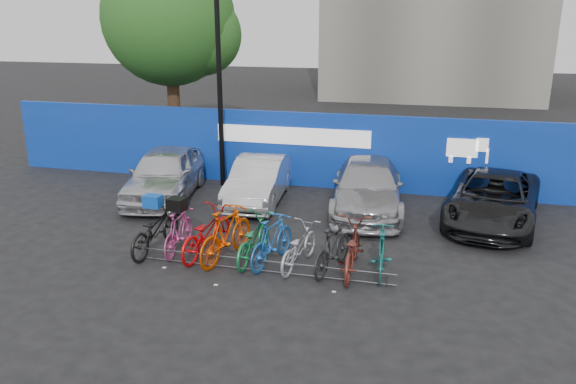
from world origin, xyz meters
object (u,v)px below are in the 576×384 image
(bike_6, at_px, (299,247))
(bike_7, at_px, (333,248))
(car_1, at_px, (259,180))
(bike_0, at_px, (155,229))
(bike_5, at_px, (272,241))
(car_0, at_px, (164,173))
(bike_3, at_px, (226,234))
(lamppost, at_px, (220,84))
(bike_rack, at_px, (264,266))
(car_2, at_px, (368,187))
(bike_9, at_px, (382,251))
(car_3, at_px, (493,199))
(bike_8, at_px, (351,248))
(bike_2, at_px, (206,233))
(bike_4, at_px, (253,239))
(bike_1, at_px, (179,231))
(tree, at_px, (175,22))

(bike_6, bearing_deg, bike_7, -172.52)
(car_1, xyz_separation_m, bike_0, (-1.24, -4.15, -0.11))
(bike_0, relative_size, bike_7, 1.18)
(bike_5, xyz_separation_m, bike_7, (1.36, -0.04, -0.03))
(car_0, xyz_separation_m, car_1, (2.85, 0.35, -0.11))
(bike_3, height_order, bike_7, bike_3)
(bike_3, distance_m, bike_7, 2.41)
(lamppost, height_order, bike_rack, lamppost)
(car_2, bearing_deg, bike_5, -116.48)
(car_0, xyz_separation_m, bike_3, (3.39, -3.85, -0.15))
(lamppost, distance_m, bike_9, 8.27)
(lamppost, bearing_deg, bike_3, -68.52)
(car_3, bearing_deg, car_1, -170.81)
(car_2, relative_size, bike_8, 2.28)
(bike_2, xyz_separation_m, bike_3, (0.55, -0.15, 0.07))
(car_1, bearing_deg, bike_9, -50.13)
(car_0, height_order, car_3, car_0)
(car_2, xyz_separation_m, bike_2, (-3.21, -4.10, -0.14))
(bike_5, distance_m, bike_7, 1.36)
(bike_0, xyz_separation_m, bike_3, (1.78, -0.06, 0.07))
(bike_0, bearing_deg, bike_4, -174.93)
(bike_7, bearing_deg, bike_9, -157.75)
(car_0, xyz_separation_m, bike_4, (3.97, -3.73, -0.26))
(bike_5, height_order, bike_6, bike_5)
(bike_1, relative_size, bike_5, 0.94)
(bike_rack, bearing_deg, bike_6, 38.20)
(car_1, xyz_separation_m, car_2, (3.20, 0.04, 0.03))
(bike_9, bearing_deg, bike_2, -3.93)
(bike_8, bearing_deg, bike_9, -174.19)
(lamppost, height_order, bike_5, lamppost)
(bike_1, relative_size, bike_9, 1.00)
(car_2, xyz_separation_m, bike_5, (-1.60, -4.20, -0.14))
(bike_2, bearing_deg, bike_5, -174.90)
(bike_rack, bearing_deg, bike_5, 85.82)
(bike_2, bearing_deg, bike_0, 13.17)
(bike_2, bearing_deg, bike_7, -173.90)
(bike_rack, distance_m, bike_5, 0.63)
(tree, bearing_deg, bike_8, -49.85)
(bike_2, distance_m, bike_9, 3.99)
(lamppost, height_order, car_1, lamppost)
(bike_8, bearing_deg, bike_7, 5.24)
(bike_2, height_order, bike_4, bike_2)
(bike_rack, relative_size, car_0, 1.25)
(tree, relative_size, bike_1, 4.54)
(car_2, bearing_deg, bike_2, -133.67)
(bike_1, xyz_separation_m, bike_3, (1.23, -0.15, 0.10))
(bike_1, height_order, bike_8, bike_8)
(tree, height_order, bike_2, tree)
(car_2, xyz_separation_m, bike_0, (-4.44, -4.19, -0.14))
(tree, distance_m, bike_1, 11.92)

